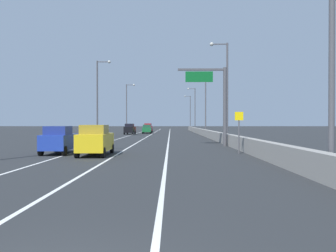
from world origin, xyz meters
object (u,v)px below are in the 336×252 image
at_px(overhead_sign_gantry, 217,97).
at_px(speed_advisory_sign, 239,129).
at_px(lamp_post_right_fourth, 194,107).
at_px(lamp_post_left_mid, 99,94).
at_px(car_blue_0, 60,140).
at_px(car_yellow_1, 96,140).
at_px(lamp_post_right_fifth, 190,110).
at_px(lamp_post_left_far, 127,105).
at_px(car_black_4, 130,129).
at_px(lamp_post_right_second, 225,86).
at_px(car_green_2, 147,129).
at_px(car_red_3, 148,128).
at_px(lamp_post_right_third, 204,100).
at_px(lamp_post_right_near, 326,16).

height_order(overhead_sign_gantry, speed_advisory_sign, overhead_sign_gantry).
bearing_deg(lamp_post_right_fourth, speed_advisory_sign, -91.21).
bearing_deg(lamp_post_left_mid, car_blue_0, -83.84).
xyz_separation_m(car_blue_0, car_yellow_1, (2.86, -1.23, 0.05)).
distance_m(lamp_post_right_fifth, car_blue_0, 91.25).
height_order(lamp_post_left_far, car_black_4, lamp_post_left_far).
xyz_separation_m(lamp_post_right_fifth, car_black_4, (-14.46, -48.82, -5.52)).
height_order(lamp_post_right_fifth, car_blue_0, lamp_post_right_fifth).
distance_m(lamp_post_right_fifth, lamp_post_left_mid, 66.37).
bearing_deg(car_yellow_1, lamp_post_left_mid, 101.80).
xyz_separation_m(lamp_post_right_second, car_yellow_1, (-11.43, -16.06, -5.51)).
xyz_separation_m(overhead_sign_gantry, car_green_2, (-9.45, 38.18, -3.80)).
height_order(car_blue_0, car_black_4, car_black_4).
distance_m(lamp_post_right_fourth, lamp_post_right_fifth, 25.04).
bearing_deg(lamp_post_left_far, car_red_3, -10.20).
bearing_deg(lamp_post_right_fourth, lamp_post_left_mid, -113.53).
bearing_deg(car_green_2, car_black_4, -120.91).
xyz_separation_m(car_yellow_1, car_black_4, (-2.90, 42.34, -0.00)).
height_order(speed_advisory_sign, car_green_2, speed_advisory_sign).
bearing_deg(car_black_4, lamp_post_left_mid, -100.22).
distance_m(lamp_post_right_third, car_red_3, 19.95).
bearing_deg(car_black_4, car_yellow_1, -86.08).
xyz_separation_m(lamp_post_right_second, car_green_2, (-11.33, 31.29, -5.62)).
bearing_deg(lamp_post_right_fifth, overhead_sign_gantry, -91.41).
xyz_separation_m(lamp_post_right_fourth, car_blue_0, (-14.22, -64.90, -5.56)).
height_order(lamp_post_right_fifth, car_black_4, lamp_post_right_fifth).
relative_size(lamp_post_left_mid, car_blue_0, 2.86).
relative_size(overhead_sign_gantry, car_blue_0, 1.85).
height_order(lamp_post_right_third, lamp_post_left_mid, same).
relative_size(lamp_post_right_second, lamp_post_right_fourth, 1.00).
bearing_deg(car_blue_0, car_yellow_1, -23.23).
relative_size(lamp_post_right_second, car_yellow_1, 2.63).
bearing_deg(lamp_post_left_far, lamp_post_right_near, -75.81).
bearing_deg(overhead_sign_gantry, lamp_post_right_second, 74.72).
relative_size(lamp_post_right_third, car_black_4, 2.60).
relative_size(lamp_post_right_near, lamp_post_right_fifth, 1.00).
bearing_deg(lamp_post_left_far, lamp_post_right_third, -43.56).
bearing_deg(lamp_post_right_near, lamp_post_right_second, 89.97).
distance_m(speed_advisory_sign, car_red_3, 55.93).
bearing_deg(lamp_post_left_mid, speed_advisory_sign, -58.81).
relative_size(lamp_post_right_near, lamp_post_left_far, 1.00).
distance_m(lamp_post_right_fourth, car_yellow_1, 67.32).
bearing_deg(overhead_sign_gantry, car_red_3, 101.78).
distance_m(lamp_post_right_near, car_red_3, 66.44).
xyz_separation_m(lamp_post_right_third, car_red_3, (-11.81, 15.11, -5.50)).
relative_size(lamp_post_left_mid, car_red_3, 2.53).
bearing_deg(speed_advisory_sign, lamp_post_right_third, 87.76).
relative_size(overhead_sign_gantry, lamp_post_right_fifth, 0.65).
relative_size(lamp_post_right_near, car_black_4, 2.60).
bearing_deg(lamp_post_right_fourth, car_yellow_1, -99.74).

